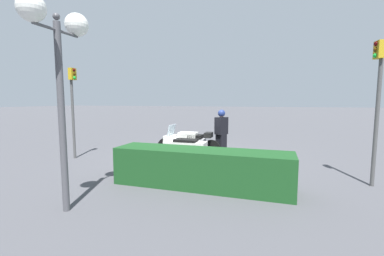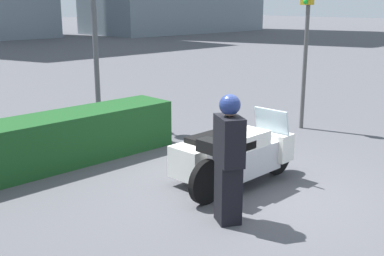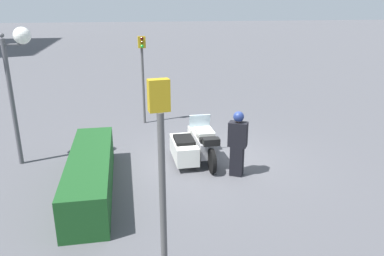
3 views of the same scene
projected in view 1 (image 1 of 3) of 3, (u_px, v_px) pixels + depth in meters
name	position (u px, v px, depth m)	size (l,w,h in m)	color
ground_plane	(194.00, 156.00, 9.42)	(160.00, 160.00, 0.00)	#4C4C51
police_motorcycle	(184.00, 145.00, 9.02)	(2.39, 1.23, 1.16)	black
officer_rider	(221.00, 131.00, 9.51)	(0.47, 0.54, 1.71)	black
hedge_bush_curbside	(201.00, 168.00, 6.04)	(4.17, 0.94, 0.90)	#19471E
twin_lamp_post	(58.00, 41.00, 4.45)	(0.43, 1.39, 3.68)	#4C4C51
traffic_light_near	(73.00, 99.00, 8.90)	(0.23, 0.27, 3.15)	#4C4C4C
traffic_light_far	(377.00, 92.00, 5.91)	(0.22, 0.28, 3.39)	#4C4C4C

